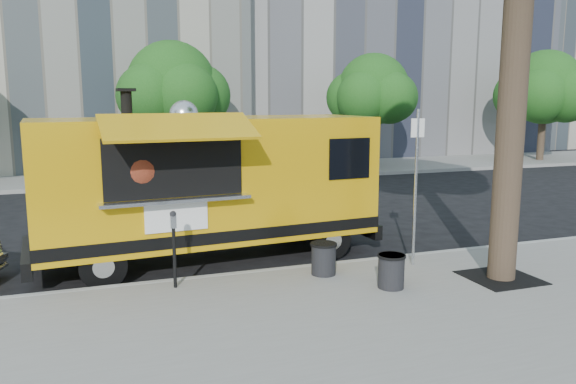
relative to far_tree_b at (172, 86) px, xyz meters
name	(u,v)px	position (x,y,z in m)	size (l,w,h in m)	color
ground	(309,258)	(1.00, -12.70, -3.83)	(120.00, 120.00, 0.00)	black
sidewalk	(411,327)	(1.00, -16.70, -3.76)	(60.00, 6.00, 0.15)	gray
curb	(327,267)	(1.00, -13.63, -3.76)	(60.00, 0.14, 0.16)	#999993
far_sidewalk	(195,174)	(1.00, 0.80, -3.76)	(60.00, 5.00, 0.15)	gray
building_right	(560,36)	(31.00, 11.30, 4.17)	(16.00, 12.00, 16.00)	#AFA692
tree_well	(501,278)	(3.60, -15.50, -3.68)	(1.20, 1.20, 0.02)	black
far_tree_b	(172,86)	(0.00, 0.00, 0.00)	(3.60, 3.60, 5.50)	#33261C
far_tree_c	(373,90)	(9.00, -0.30, -0.12)	(3.24, 3.24, 5.21)	#33261C
far_tree_d	(545,87)	(19.00, -0.10, 0.06)	(3.78, 3.78, 5.64)	#33261C
sign_post	(416,178)	(2.55, -14.25, -1.98)	(0.28, 0.06, 3.00)	silver
parking_meter	(174,240)	(-2.00, -14.05, -2.85)	(0.11, 0.11, 1.33)	black
food_truck	(207,182)	(-1.03, -12.13, -2.18)	(7.24, 3.70, 3.51)	#D59B0B
trash_bin_left	(391,270)	(1.47, -15.29, -3.37)	(0.48, 0.48, 0.58)	black
trash_bin_right	(324,258)	(0.68, -14.23, -3.37)	(0.49, 0.49, 0.59)	black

